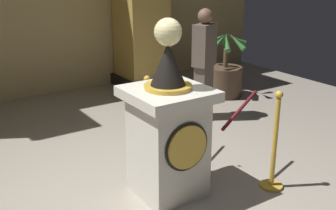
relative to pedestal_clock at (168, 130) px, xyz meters
name	(u,v)px	position (x,y,z in m)	size (l,w,h in m)	color
ground_plane	(157,206)	(-0.23, -0.15, -0.70)	(10.04, 10.04, 0.00)	#9E9384
pedestal_clock	(168,130)	(0.00, 0.00, 0.00)	(0.76, 0.76, 1.78)	beige
stanchion_near	(274,155)	(0.96, -0.51, -0.32)	(0.24, 0.24, 1.06)	gold
stanchion_far	(148,126)	(0.34, 0.96, -0.36)	(0.24, 0.24, 0.98)	gold
velvet_rope	(206,103)	(0.65, 0.22, 0.09)	(1.07, 1.08, 0.22)	#591419
potted_palm_right	(225,77)	(2.66, 2.20, -0.35)	(0.76, 0.68, 1.16)	#4C3828
bystander_guest	(204,62)	(1.66, 1.54, 0.17)	(0.42, 0.34, 1.63)	brown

